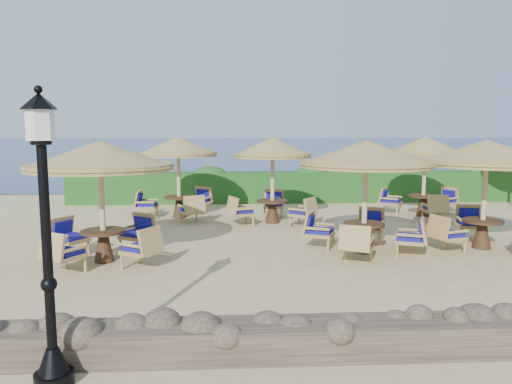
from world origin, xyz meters
The scene contains 11 objects.
ground centered at (0.00, 0.00, 0.00)m, with size 120.00×120.00×0.00m, color tan.
sea centered at (0.00, 70.00, 0.00)m, with size 160.00×160.00×0.00m, color #0C2051.
hedge centered at (0.00, 7.20, 0.60)m, with size 18.00×0.90×1.20m, color #184516.
stone_wall centered at (0.00, -6.20, 0.22)m, with size 15.00×0.65×0.44m, color brown.
lamp_post centered at (-4.80, -6.80, 1.55)m, with size 0.44×0.44×3.31m.
cafe_set_0 centered at (-5.54, -1.41, 1.91)m, with size 3.19×3.19×2.65m.
cafe_set_1 centered at (0.40, -0.92, 1.89)m, with size 3.09×3.09×2.65m.
cafe_set_2 centered at (3.40, -0.69, 1.98)m, with size 3.14×3.14×2.65m.
cafe_set_3 centered at (-4.40, 3.92, 1.85)m, with size 2.69×2.77×2.65m.
cafe_set_4 centered at (-1.43, 2.90, 1.80)m, with size 2.75×2.63×2.65m.
cafe_set_5 centered at (3.70, 3.80, 1.83)m, with size 2.77×2.66×2.65m.
Camera 1 is at (-2.79, -12.31, 2.94)m, focal length 35.00 mm.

